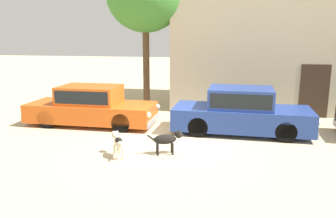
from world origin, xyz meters
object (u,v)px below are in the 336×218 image
at_px(parked_sedan_nearest, 91,106).
at_px(stray_dog_tan, 167,139).
at_px(stray_dog_spotted, 118,141).
at_px(stray_cat, 160,139).
at_px(parked_sedan_second, 241,111).

xyz_separation_m(parked_sedan_nearest, stray_dog_tan, (3.30, -2.61, -0.28)).
height_order(parked_sedan_nearest, stray_dog_spotted, parked_sedan_nearest).
xyz_separation_m(parked_sedan_nearest, stray_cat, (2.87, -1.50, -0.63)).
height_order(parked_sedan_second, stray_dog_tan, parked_sedan_second).
bearing_deg(parked_sedan_nearest, stray_dog_tan, -37.93).
relative_size(stray_dog_tan, stray_cat, 1.67).
relative_size(parked_sedan_second, stray_dog_spotted, 5.24).
bearing_deg(stray_dog_tan, stray_cat, 92.78).
bearing_deg(stray_dog_spotted, stray_dog_tan, -102.07).
bearing_deg(parked_sedan_nearest, stray_dog_spotted, -55.90).
distance_m(parked_sedan_second, stray_dog_spotted, 4.42).
bearing_deg(parked_sedan_second, stray_dog_tan, -127.30).
distance_m(parked_sedan_nearest, stray_dog_spotted, 3.69).
bearing_deg(stray_dog_spotted, parked_sedan_second, -79.62).
bearing_deg(stray_cat, stray_dog_tan, 91.49).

